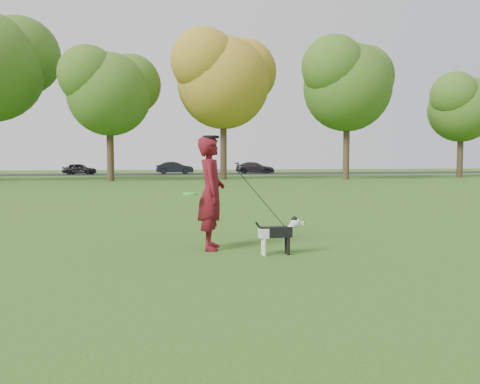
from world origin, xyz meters
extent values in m
plane|color=#285116|center=(0.00, 0.00, 0.00)|extent=(120.00, 120.00, 0.00)
cube|color=black|center=(0.00, 40.00, 0.01)|extent=(120.00, 7.00, 0.02)
imported|color=#570C1D|center=(-0.50, -0.07, 0.93)|extent=(0.53, 0.73, 1.86)
cube|color=black|center=(0.42, -0.71, 0.36)|extent=(0.50, 0.16, 0.16)
cube|color=silver|center=(0.23, -0.71, 0.35)|extent=(0.14, 0.16, 0.15)
cylinder|color=silver|center=(0.23, -0.77, 0.14)|extent=(0.05, 0.05, 0.27)
cylinder|color=silver|center=(0.23, -0.66, 0.14)|extent=(0.05, 0.05, 0.27)
cylinder|color=black|center=(0.61, -0.77, 0.14)|extent=(0.05, 0.05, 0.27)
cylinder|color=black|center=(0.61, -0.66, 0.14)|extent=(0.05, 0.05, 0.27)
cylinder|color=silver|center=(0.64, -0.71, 0.40)|extent=(0.17, 0.10, 0.18)
sphere|color=silver|center=(0.74, -0.71, 0.50)|extent=(0.16, 0.16, 0.16)
sphere|color=black|center=(0.73, -0.71, 0.53)|extent=(0.12, 0.12, 0.12)
cube|color=silver|center=(0.82, -0.71, 0.48)|extent=(0.10, 0.06, 0.05)
sphere|color=black|center=(0.87, -0.71, 0.48)|extent=(0.03, 0.03, 0.03)
cone|color=black|center=(0.73, -0.76, 0.58)|extent=(0.05, 0.05, 0.06)
cone|color=black|center=(0.73, -0.67, 0.58)|extent=(0.05, 0.05, 0.06)
cylinder|color=black|center=(0.18, -0.71, 0.41)|extent=(0.17, 0.03, 0.23)
cylinder|color=black|center=(0.59, -0.71, 0.41)|extent=(0.11, 0.11, 0.02)
imported|color=black|center=(-8.01, 40.00, 0.56)|extent=(3.38, 1.94, 1.08)
imported|color=black|center=(1.17, 40.00, 0.63)|extent=(3.77, 1.46, 1.22)
imported|color=black|center=(9.52, 40.00, 0.61)|extent=(4.39, 2.86, 1.18)
cylinder|color=#20FF39|center=(-0.85, -0.20, 0.93)|extent=(0.23, 0.23, 0.02)
cylinder|color=black|center=(-0.50, -0.07, 1.85)|extent=(0.27, 0.27, 0.04)
cylinder|color=#38281C|center=(-4.00, 25.50, 2.10)|extent=(0.48, 0.48, 4.20)
sphere|color=#426B1E|center=(-4.00, 25.50, 6.44)|extent=(5.60, 5.60, 5.60)
cylinder|color=#38281C|center=(4.00, 26.50, 2.52)|extent=(0.48, 0.48, 5.04)
sphere|color=#A58426|center=(4.00, 26.50, 7.73)|extent=(6.72, 6.72, 6.72)
cylinder|color=#38281C|center=(13.00, 25.00, 2.42)|extent=(0.48, 0.48, 4.83)
sphere|color=#426B1E|center=(13.00, 25.00, 7.41)|extent=(6.44, 6.44, 6.44)
cylinder|color=#38281C|center=(24.00, 27.00, 1.99)|extent=(0.48, 0.48, 3.99)
sphere|color=#426B1E|center=(24.00, 27.00, 6.12)|extent=(5.32, 5.32, 5.32)
camera|label=1|loc=(-1.52, -7.65, 1.48)|focal=35.00mm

